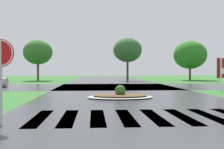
% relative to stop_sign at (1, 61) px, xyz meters
% --- Properties ---
extents(asphalt_roadway, '(9.92, 80.00, 0.01)m').
position_rel_stop_sign_xyz_m(asphalt_roadway, '(4.42, 6.17, -1.72)').
color(asphalt_roadway, '#35353A').
rests_on(asphalt_roadway, ground).
extents(asphalt_cross_road, '(90.00, 8.93, 0.01)m').
position_rel_stop_sign_xyz_m(asphalt_cross_road, '(4.42, 15.92, -1.72)').
color(asphalt_cross_road, '#35353A').
rests_on(asphalt_cross_road, ground).
extents(crosswalk_stripes, '(7.65, 3.08, 0.01)m').
position_rel_stop_sign_xyz_m(crosswalk_stripes, '(4.42, 1.01, -1.72)').
color(crosswalk_stripes, white).
rests_on(crosswalk_stripes, ground).
extents(stop_sign, '(0.75, 0.17, 2.33)m').
position_rel_stop_sign_xyz_m(stop_sign, '(0.00, 0.00, 0.00)').
color(stop_sign, '#B2B5BA').
rests_on(stop_sign, ground).
extents(median_island, '(3.47, 2.28, 0.68)m').
position_rel_stop_sign_xyz_m(median_island, '(3.89, 6.65, -1.60)').
color(median_island, '#9E9B93').
rests_on(median_island, ground).
extents(background_treeline, '(47.24, 6.03, 5.68)m').
position_rel_stop_sign_xyz_m(background_treeline, '(6.19, 28.86, 1.92)').
color(background_treeline, '#4C3823').
rests_on(background_treeline, ground).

